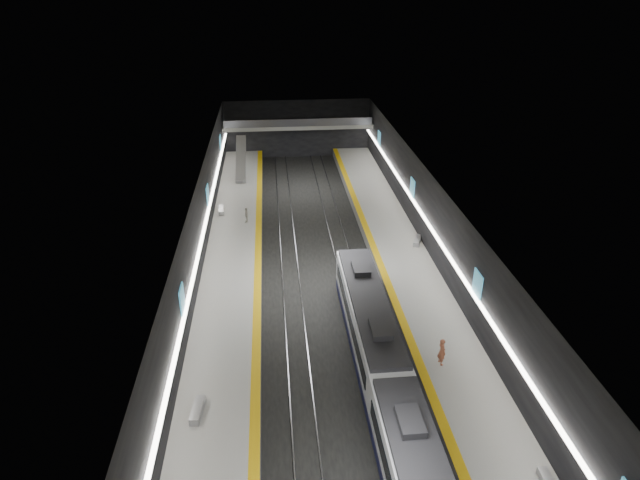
{
  "coord_description": "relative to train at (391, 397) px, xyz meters",
  "views": [
    {
      "loc": [
        -3.71,
        -37.93,
        23.97
      ],
      "look_at": [
        0.29,
        4.47,
        2.2
      ],
      "focal_mm": 30.0,
      "sensor_mm": 36.0,
      "label": 1
    }
  ],
  "objects": [
    {
      "name": "tactile_strip_right",
      "position": [
        2.8,
        15.42,
        -1.18
      ],
      "size": [
        0.6,
        70.0,
        0.02
      ],
      "primitive_type": "cube",
      "color": "#DFAB0B",
      "rests_on": "platform_right"
    },
    {
      "name": "platform_right",
      "position": [
        5.0,
        15.42,
        -1.7
      ],
      "size": [
        5.0,
        70.0,
        1.0
      ],
      "primitive_type": "cube",
      "color": "slate",
      "rests_on": "ground"
    },
    {
      "name": "platform_left",
      "position": [
        -10.0,
        15.42,
        -1.7
      ],
      "size": [
        5.0,
        70.0,
        1.0
      ],
      "primitive_type": "cube",
      "color": "slate",
      "rests_on": "ground"
    },
    {
      "name": "passenger_right_a",
      "position": [
        4.15,
        3.91,
        -0.24
      ],
      "size": [
        0.59,
        0.78,
        1.92
      ],
      "primitive_type": "imported",
      "rotation": [
        0.0,
        0.0,
        1.77
      ],
      "color": "#B96345",
      "rests_on": "platform_right"
    },
    {
      "name": "passenger_left_a",
      "position": [
        -8.98,
        26.92,
        -0.42
      ],
      "size": [
        0.53,
        0.97,
        1.56
      ],
      "primitive_type": "imported",
      "rotation": [
        0.0,
        0.0,
        -1.74
      ],
      "color": "beige",
      "rests_on": "platform_left"
    },
    {
      "name": "wall_right",
      "position": [
        7.5,
        15.42,
        1.8
      ],
      "size": [
        0.04,
        70.0,
        8.0
      ],
      "primitive_type": "cube",
      "color": "black",
      "rests_on": "ground"
    },
    {
      "name": "ad_posters",
      "position": [
        -2.5,
        16.42,
        2.3
      ],
      "size": [
        19.94,
        53.5,
        2.2
      ],
      "color": "teal",
      "rests_on": "wall_left"
    },
    {
      "name": "bench_left_far",
      "position": [
        -11.72,
        29.59,
        -0.96
      ],
      "size": [
        0.71,
        2.0,
        0.48
      ],
      "primitive_type": "cube",
      "rotation": [
        0.0,
        0.0,
        0.08
      ],
      "color": "#99999E",
      "rests_on": "platform_left"
    },
    {
      "name": "tile_surface_right",
      "position": [
        5.0,
        15.42,
        -1.19
      ],
      "size": [
        5.0,
        70.0,
        0.02
      ],
      "primitive_type": "cube",
      "color": "#9C9C97",
      "rests_on": "platform_right"
    },
    {
      "name": "cove_light_right",
      "position": [
        7.3,
        15.42,
        1.6
      ],
      "size": [
        0.25,
        68.6,
        0.12
      ],
      "primitive_type": "cube",
      "color": "white",
      "rests_on": "wall_right"
    },
    {
      "name": "rails",
      "position": [
        -2.5,
        15.42,
        -2.14
      ],
      "size": [
        6.52,
        70.0,
        0.12
      ],
      "color": "gray",
      "rests_on": "ground"
    },
    {
      "name": "wall_back",
      "position": [
        -2.5,
        50.42,
        1.8
      ],
      "size": [
        20.0,
        0.04,
        8.0
      ],
      "primitive_type": "cube",
      "color": "black",
      "rests_on": "ground"
    },
    {
      "name": "ground",
      "position": [
        -2.5,
        15.42,
        -2.2
      ],
      "size": [
        70.0,
        70.0,
        0.0
      ],
      "primitive_type": "plane",
      "color": "black",
      "rests_on": "ground"
    },
    {
      "name": "ceiling",
      "position": [
        -2.5,
        15.42,
        5.8
      ],
      "size": [
        20.0,
        70.0,
        0.04
      ],
      "primitive_type": "cube",
      "rotation": [
        3.14,
        0.0,
        0.0
      ],
      "color": "beige",
      "rests_on": "wall_left"
    },
    {
      "name": "mezzanine_bridge",
      "position": [
        -2.5,
        48.35,
        2.84
      ],
      "size": [
        20.0,
        3.0,
        1.5
      ],
      "color": "gray",
      "rests_on": "wall_left"
    },
    {
      "name": "escalator",
      "position": [
        -10.0,
        41.42,
        0.7
      ],
      "size": [
        1.2,
        7.5,
        3.92
      ],
      "primitive_type": "cube",
      "rotation": [
        0.44,
        0.0,
        0.0
      ],
      "color": "#99999E",
      "rests_on": "platform_left"
    },
    {
      "name": "tile_surface_left",
      "position": [
        -10.0,
        15.42,
        -1.19
      ],
      "size": [
        5.0,
        70.0,
        0.02
      ],
      "primitive_type": "cube",
      "color": "#9C9C97",
      "rests_on": "platform_left"
    },
    {
      "name": "bench_right_far",
      "position": [
        7.0,
        20.77,
        -0.96
      ],
      "size": [
        1.22,
        1.98,
        0.47
      ],
      "primitive_type": "cube",
      "rotation": [
        0.0,
        0.0,
        -0.39
      ],
      "color": "#99999E",
      "rests_on": "platform_right"
    },
    {
      "name": "train",
      "position": [
        0.0,
        0.0,
        0.0
      ],
      "size": [
        2.69,
        30.04,
        3.6
      ],
      "color": "#0E0F33",
      "rests_on": "ground"
    },
    {
      "name": "cove_light_left",
      "position": [
        -12.3,
        15.42,
        1.6
      ],
      "size": [
        0.25,
        68.6,
        0.12
      ],
      "primitive_type": "cube",
      "color": "white",
      "rests_on": "wall_left"
    },
    {
      "name": "wall_left",
      "position": [
        -12.5,
        15.42,
        1.8
      ],
      "size": [
        0.04,
        70.0,
        8.0
      ],
      "primitive_type": "cube",
      "color": "black",
      "rests_on": "ground"
    },
    {
      "name": "tactile_strip_left",
      "position": [
        -7.8,
        15.42,
        -1.18
      ],
      "size": [
        0.6,
        70.0,
        0.02
      ],
      "primitive_type": "cube",
      "color": "#DFAB0B",
      "rests_on": "platform_left"
    },
    {
      "name": "bench_left_near",
      "position": [
        -11.08,
        0.95,
        -0.95
      ],
      "size": [
        0.77,
        2.06,
        0.49
      ],
      "primitive_type": "cube",
      "rotation": [
        0.0,
        0.0,
        -0.11
      ],
      "color": "#99999E",
      "rests_on": "platform_left"
    }
  ]
}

